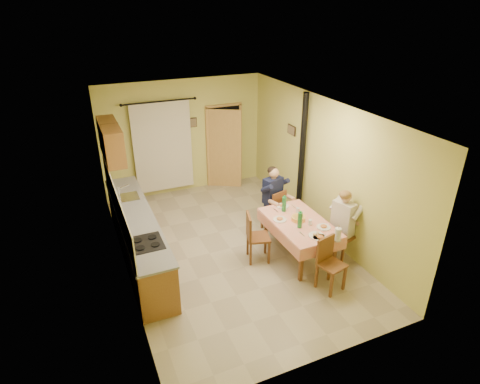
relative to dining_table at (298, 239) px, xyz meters
name	(u,v)px	position (x,y,z in m)	size (l,w,h in m)	color
floor	(230,248)	(-1.08, 0.75, -0.38)	(4.00, 6.00, 0.01)	tan
room_shell	(229,163)	(-1.08, 0.75, 1.44)	(4.04, 6.04, 2.82)	#D3D26C
kitchen_run	(137,236)	(-2.79, 1.15, 0.10)	(0.64, 3.64, 1.56)	brown
upper_cabinets	(111,141)	(-2.90, 2.45, 1.57)	(0.35, 1.40, 0.70)	brown
curtain	(163,147)	(-1.63, 3.65, 0.88)	(1.70, 0.07, 2.22)	black
doorway	(225,147)	(-0.06, 3.62, 0.67)	(0.96, 0.45, 2.15)	black
dining_table	(298,239)	(0.00, 0.00, 0.00)	(0.99, 1.61, 0.76)	#E8927A
tableware	(304,221)	(0.02, -0.10, 0.44)	(0.84, 1.62, 0.33)	white
chair_far	(273,217)	(0.03, 1.07, -0.09)	(0.47, 0.47, 0.93)	brown
chair_near	(330,274)	(0.01, -1.03, -0.09)	(0.47, 0.47, 0.94)	brown
chair_right	(341,243)	(0.75, -0.33, -0.09)	(0.57, 0.57, 1.02)	brown
chair_left	(257,246)	(-0.75, 0.22, -0.09)	(0.50, 0.50, 0.96)	brown
man_far	(274,192)	(0.03, 1.08, 0.50)	(0.64, 0.56, 1.39)	#141938
man_right	(344,216)	(0.74, -0.34, 0.50)	(0.57, 0.64, 1.39)	beige
stove_flue	(301,175)	(0.82, 1.35, 0.64)	(0.24, 0.24, 2.80)	black
picture_back	(193,122)	(-0.83, 3.72, 1.37)	(0.19, 0.03, 0.23)	black
picture_right	(292,130)	(0.89, 1.95, 1.47)	(0.03, 0.31, 0.21)	brown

